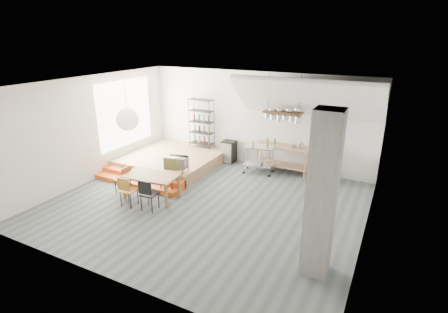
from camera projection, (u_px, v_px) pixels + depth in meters
The scene contains 26 objects.
floor at pixel (206, 203), 9.49m from camera, with size 8.00×8.00×0.00m, color #4A5356.
wall_back at pixel (256, 119), 11.89m from camera, with size 8.00×0.04×3.20m, color silver.
wall_left at pixel (92, 129), 10.68m from camera, with size 0.04×7.00×3.20m, color silver.
wall_right at pixel (372, 175), 7.24m from camera, with size 0.04×7.00×3.20m, color silver.
ceiling at pixel (204, 84), 8.42m from camera, with size 8.00×7.00×0.02m, color white.
slope_ceiling at pixel (306, 98), 10.30m from camera, with size 4.40×1.80×0.15m, color white.
window_pane at pixel (126, 113), 11.86m from camera, with size 0.02×2.50×2.20m, color white.
platform at pixel (172, 160), 12.18m from camera, with size 3.00×3.00×0.40m, color #A37851.
step_lower at pixel (135, 183), 10.58m from camera, with size 3.00×0.35×0.13m, color #E9591B.
step_upper at pixel (143, 177), 10.86m from camera, with size 3.00×0.35×0.27m, color #E9591B.
concrete_column at pixel (322, 196), 6.28m from camera, with size 0.50×0.50×3.20m, color slate.
kitchen_counter at pixel (283, 154), 11.45m from camera, with size 1.80×0.60×0.91m.
stove at pixel (325, 165), 10.90m from camera, with size 0.60×0.60×1.18m.
pot_rack at pixel (284, 115), 10.80m from camera, with size 1.20×0.50×1.43m.
wire_shelving at pixel (202, 122), 12.59m from camera, with size 0.88×0.38×1.80m.
microwave_shelf at pixel (178, 167), 10.54m from camera, with size 0.60×0.40×0.16m.
paper_lantern at pixel (128, 120), 9.27m from camera, with size 0.60×0.60×0.60m, color white.
dining_table at pixel (151, 177), 9.59m from camera, with size 1.55×0.97×0.70m.
chair_mustard at pixel (127, 189), 9.16m from camera, with size 0.42×0.42×0.85m.
chair_black at pixel (148, 192), 8.93m from camera, with size 0.43×0.43×0.87m.
chair_olive at pixel (169, 172), 10.15m from camera, with size 0.52×0.52×0.94m.
chair_red at pixel (124, 177), 9.94m from camera, with size 0.38×0.38×0.82m.
rolling_cart at pixel (258, 156), 11.37m from camera, with size 0.98×0.63×0.92m.
mini_fridge at pixel (229, 152), 12.43m from camera, with size 0.45×0.45×0.77m, color black.
microwave at pixel (178, 162), 10.48m from camera, with size 0.57×0.39×0.32m, color beige.
bowl at pixel (294, 147), 11.14m from camera, with size 0.22×0.22×0.05m, color silver.
Camera 1 is at (4.33, -7.36, 4.37)m, focal length 28.00 mm.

